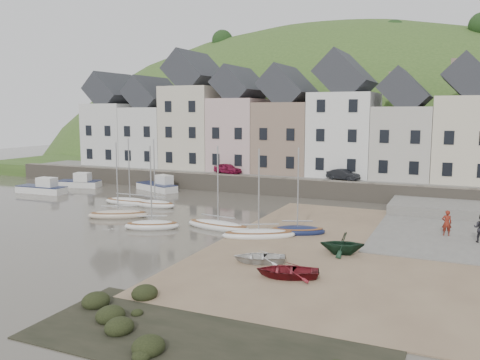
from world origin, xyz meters
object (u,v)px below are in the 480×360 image
at_px(rowboat_white, 259,257).
at_px(person_red, 447,223).
at_px(car_left, 228,168).
at_px(car_right, 343,175).
at_px(rowboat_green, 342,243).
at_px(sailboat_0, 130,202).
at_px(rowboat_red, 287,271).

height_order(rowboat_white, person_red, person_red).
distance_m(person_red, car_left, 27.23).
height_order(rowboat_white, car_right, car_right).
xyz_separation_m(rowboat_green, car_right, (-4.67, 21.30, 1.42)).
height_order(sailboat_0, rowboat_white, sailboat_0).
relative_size(person_red, car_right, 0.52).
height_order(rowboat_white, rowboat_red, rowboat_red).
bearing_deg(person_red, rowboat_red, 48.06).
distance_m(sailboat_0, rowboat_green, 23.17).
bearing_deg(sailboat_0, rowboat_white, -33.98).
distance_m(rowboat_red, car_right, 26.79).
bearing_deg(rowboat_green, person_red, 127.93).
relative_size(rowboat_red, car_right, 0.95).
height_order(rowboat_red, car_left, car_left).
bearing_deg(rowboat_red, car_left, -165.20).
xyz_separation_m(rowboat_red, car_right, (-2.99, 26.57, 1.76)).
bearing_deg(rowboat_white, car_left, -171.36).
xyz_separation_m(sailboat_0, rowboat_white, (17.66, -11.90, 0.11)).
bearing_deg(car_left, rowboat_green, -124.79).
distance_m(rowboat_green, rowboat_red, 5.54).
bearing_deg(car_right, person_red, -125.58).
bearing_deg(rowboat_green, rowboat_white, -62.61).
xyz_separation_m(rowboat_green, car_left, (-17.70, 21.30, 1.43)).
height_order(rowboat_red, person_red, person_red).
bearing_deg(car_right, car_left, 108.45).
distance_m(rowboat_white, rowboat_green, 5.29).
bearing_deg(sailboat_0, rowboat_red, -34.44).
xyz_separation_m(car_left, car_right, (13.03, 0.00, -0.02)).
relative_size(rowboat_white, person_red, 1.68).
distance_m(rowboat_green, person_red, 9.10).
relative_size(rowboat_white, rowboat_green, 1.14).
xyz_separation_m(rowboat_white, person_red, (9.49, 10.71, 0.63)).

